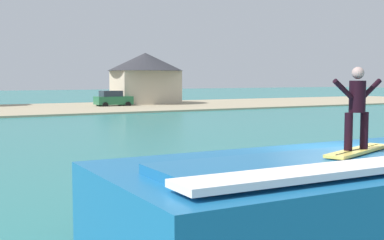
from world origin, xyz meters
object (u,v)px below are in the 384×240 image
car_far_shore (113,99)px  wave_crest (324,198)px  surfer (357,104)px  surfboard (358,151)px  house_gabled_white (145,74)px

car_far_shore → wave_crest: bearing=-104.8°
wave_crest → surfer: (0.37, -0.46, 1.93)m
surfer → car_far_shore: 48.58m
wave_crest → surfboard: 1.18m
wave_crest → car_far_shore: car_far_shore is taller
surfboard → house_gabled_white: house_gabled_white is taller
car_far_shore → house_gabled_white: house_gabled_white is taller
surfer → house_gabled_white: house_gabled_white is taller
surfboard → surfer: 0.95m
wave_crest → house_gabled_white: bearing=70.5°
surfer → car_far_shore: surfer is taller
surfer → house_gabled_white: (17.09, 49.85, 0.97)m
surfer → surfboard: bearing=17.8°
wave_crest → car_far_shore: size_ratio=2.26×
wave_crest → house_gabled_white: size_ratio=1.00×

